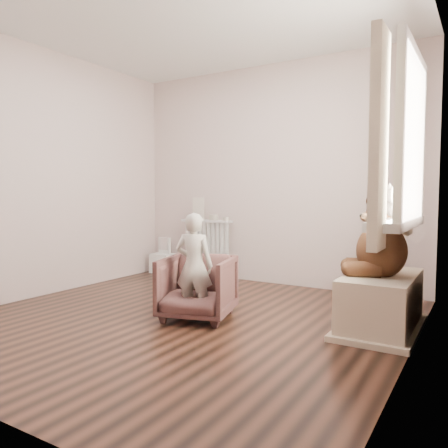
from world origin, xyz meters
The scene contains 19 objects.
floor centered at (0.00, 0.00, 0.00)m, with size 3.60×3.60×0.01m, color black.
ceiling centered at (0.00, 0.00, 2.60)m, with size 3.60×3.60×0.01m, color white.
back_wall centered at (0.00, 1.80, 1.30)m, with size 3.60×0.02×2.60m, color beige.
left_wall centered at (-1.80, 0.00, 1.30)m, with size 0.02×3.60×2.60m, color beige.
right_wall centered at (1.80, 0.00, 1.30)m, with size 0.02×3.60×2.60m, color beige.
window centered at (1.76, 0.30, 1.45)m, with size 0.03×0.90×1.10m, color white.
window_sill centered at (1.67, 0.30, 0.87)m, with size 0.22×1.10×0.06m, color silver.
curtain_left centered at (1.65, -0.27, 1.39)m, with size 0.06×0.26×1.30m, color beige.
curtain_right centered at (1.65, 0.87, 1.39)m, with size 0.06×0.26×1.30m, color beige.
radiator centered at (-0.85, 1.68, 0.39)m, with size 0.71×0.13×0.74m, color silver.
paper_doll centered at (-0.98, 1.68, 0.89)m, with size 0.17×0.02×0.28m, color beige.
tin_a centered at (-0.74, 1.68, 0.78)m, with size 0.11×0.11×0.07m, color #A59E8C.
tin_b centered at (-0.56, 1.68, 0.77)m, with size 0.08×0.08×0.04m, color #A59E8C.
toy_vanity centered at (-1.55, 1.65, 0.28)m, with size 0.30×0.22×0.48m, color silver.
armchair centered at (0.10, 0.09, 0.27)m, with size 0.58×0.60×0.54m, color #512F2C.
child centered at (0.10, 0.04, 0.47)m, with size 0.33×0.21×0.90m, color beige.
toy_bench centered at (1.52, 0.58, 0.20)m, with size 0.50×0.94×0.44m, color beige.
teddy_bear centered at (1.52, 0.54, 0.67)m, with size 0.50×0.38×0.61m, color #371E0F, non-canonical shape.
plush_cat centered at (1.66, 0.31, 1.00)m, with size 0.17×0.28×0.23m, color gray, non-canonical shape.
Camera 1 is at (2.21, -2.97, 1.08)m, focal length 35.00 mm.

